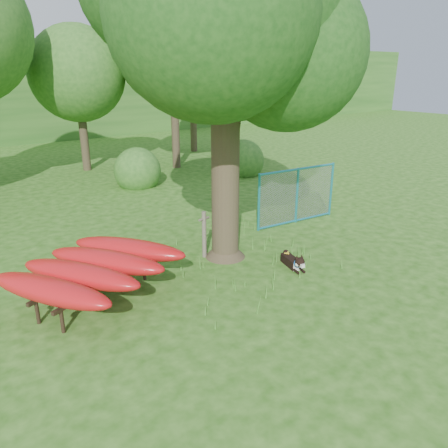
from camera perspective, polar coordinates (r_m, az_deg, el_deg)
ground at (r=9.32m, az=3.58°, el=-8.03°), size 80.00×80.00×0.00m
oak_tree at (r=9.80m, az=-0.14°, el=25.78°), size 5.77×5.78×8.05m
wooden_post at (r=10.44m, az=-2.61°, el=-1.21°), size 0.32×0.12×1.15m
kayak_rack at (r=8.83m, az=-16.68°, el=-5.47°), size 3.80×3.43×0.91m
husky_dog at (r=10.15m, az=9.11°, el=-4.90°), size 0.47×0.92×0.43m
fence_section at (r=12.95m, az=9.51°, el=3.69°), size 2.81×0.37×2.74m
wildflower_clump at (r=10.40m, az=8.21°, el=-3.89°), size 0.12×0.12×0.25m
bg_tree_c at (r=20.40m, az=-18.62°, el=18.07°), size 4.00×4.00×6.12m
bg_tree_d at (r=20.13m, az=-6.76°, el=21.67°), size 4.80×4.80×7.50m
bg_tree_e at (r=24.28m, az=-4.23°, el=21.72°), size 4.60×4.60×7.55m
shrub_right at (r=19.06m, az=2.49°, el=6.50°), size 1.80×1.80×1.80m
shrub_mid at (r=17.46m, az=-11.10°, el=4.92°), size 1.80×1.80×1.80m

